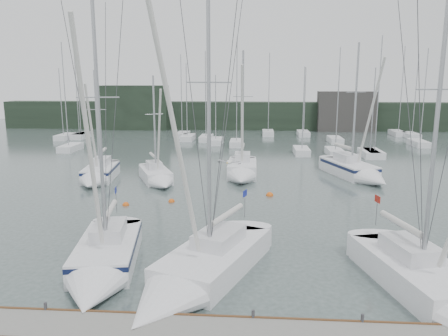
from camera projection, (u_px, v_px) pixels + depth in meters
The scene contains 17 objects.
ground at pixel (211, 277), 20.46m from camera, with size 160.00×160.00×0.00m, color #42504C.
dock at pixel (197, 335), 15.53m from camera, with size 24.00×2.00×0.40m, color slate.
far_treeline at pixel (245, 116), 80.55m from camera, with size 90.00×4.00×5.00m, color black.
far_building_left at pixel (135, 108), 79.70m from camera, with size 12.00×3.00×8.00m, color black.
far_building_right at pixel (346, 112), 77.13m from camera, with size 10.00×3.00×7.00m, color #393734.
mast_forest at pixel (252, 140), 63.48m from camera, with size 55.74×25.34×14.73m.
sailboat_near_left at pixel (102, 265), 20.48m from camera, with size 4.25×9.53×14.03m.
sailboat_near_center at pixel (192, 278), 19.22m from camera, with size 6.63×10.58×15.33m.
sailboat_near_right at pixel (446, 296), 17.55m from camera, with size 5.27×10.38×14.81m.
sailboat_mid_a at pixel (98, 175), 39.39m from camera, with size 3.48×8.08×10.74m.
sailboat_mid_b at pixel (158, 178), 38.69m from camera, with size 4.90×7.37×10.16m.
sailboat_mid_c at pixel (242, 172), 40.68m from camera, with size 2.71×7.77×12.52m.
sailboat_mid_d at pixel (358, 172), 40.54m from camera, with size 5.61×9.66×13.31m.
buoy_a at pixel (171, 202), 33.08m from camera, with size 0.48×0.48×0.48m, color #DB5813.
buoy_b at pixel (270, 196), 34.84m from camera, with size 0.59×0.59×0.59m, color #DB5813.
buoy_c at pixel (126, 205), 32.17m from camera, with size 0.50×0.50×0.50m, color #DB5813.
seagull at pixel (229, 162), 17.56m from camera, with size 0.89×0.44×0.18m.
Camera 1 is at (1.98, -18.92, 9.13)m, focal length 35.00 mm.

